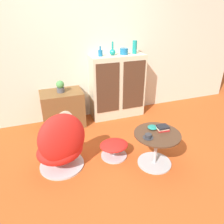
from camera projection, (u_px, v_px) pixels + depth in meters
ground_plane at (120, 166)px, 2.95m from camera, size 12.00×12.00×0.00m
wall_back at (86, 46)px, 3.75m from camera, size 6.40×0.06×2.60m
sideboard at (117, 87)px, 4.04m from camera, size 0.98×0.38×1.16m
tv_console at (63, 109)px, 3.81m from camera, size 0.70×0.49×0.63m
egg_chair at (61, 145)px, 2.76m from camera, size 0.76×0.73×0.82m
ottoman at (114, 147)px, 3.07m from camera, size 0.40×0.37×0.23m
coffee_table at (156, 146)px, 2.87m from camera, size 0.60×0.60×0.48m
vase_leftmost at (100, 53)px, 3.66m from camera, size 0.07×0.07×0.16m
vase_inner_left at (113, 51)px, 3.72m from camera, size 0.10×0.10×0.23m
vase_inner_right at (124, 51)px, 3.79m from camera, size 0.14×0.14×0.10m
vase_rightmost at (135, 47)px, 3.83m from camera, size 0.08×0.08×0.23m
potted_plant at (60, 86)px, 3.62m from camera, size 0.13×0.13×0.20m
teacup at (148, 136)px, 2.69m from camera, size 0.13×0.13×0.05m
book_stack at (163, 128)px, 2.85m from camera, size 0.16×0.14×0.06m
bowl at (153, 127)px, 2.89m from camera, size 0.13×0.13×0.04m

